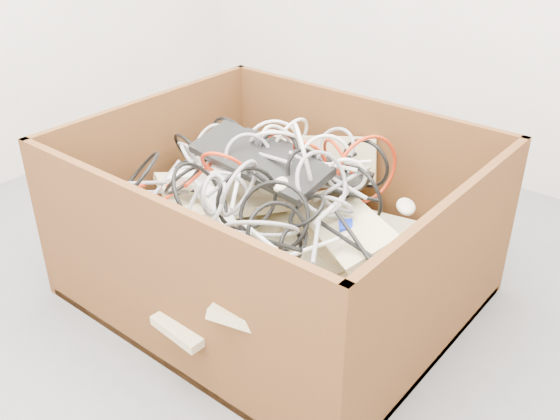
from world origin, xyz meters
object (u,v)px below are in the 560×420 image
Objects in this scene: power_strip_right at (214,204)px; vga_plug at (346,226)px; cardboard_box at (272,253)px; power_strip_left at (208,175)px.

power_strip_right is 0.42m from vga_plug.
cardboard_box is at bearing -124.29° from vga_plug.
cardboard_box is 0.33m from power_strip_left.
power_strip_left is 0.12m from power_strip_right.
power_strip_left is at bearing 168.09° from power_strip_right.
cardboard_box is at bearing -7.35° from power_strip_left.
power_strip_left is 1.09× the size of power_strip_right.
cardboard_box reaches higher than power_strip_left.
power_strip_right is at bearing -108.29° from vga_plug.
cardboard_box is 0.26m from power_strip_right.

